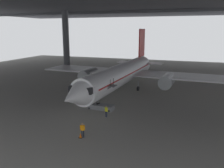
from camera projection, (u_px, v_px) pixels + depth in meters
name	position (u px, v px, depth m)	size (l,w,h in m)	color
ground_plane	(116.00, 96.00, 41.97)	(110.00, 110.00, 0.00)	gray
hangar_structure	(137.00, 1.00, 50.80)	(121.00, 99.00, 18.03)	#4C4F54
airplane_main	(122.00, 74.00, 43.91)	(36.10, 37.41, 11.67)	white
boarding_stairs	(101.00, 104.00, 34.97)	(4.31, 1.70, 4.70)	slate
crew_worker_near_nose	(82.00, 129.00, 25.68)	(0.53, 0.31, 1.66)	#232838
crew_worker_by_stairs	(106.00, 111.00, 31.76)	(0.50, 0.36, 1.58)	#232838
traffic_cone_orange	(80.00, 135.00, 25.73)	(0.36, 0.36, 0.60)	black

